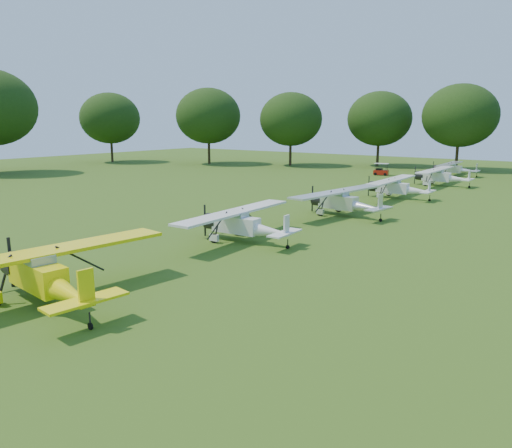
{
  "coord_description": "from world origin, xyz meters",
  "views": [
    {
      "loc": [
        18.51,
        -22.95,
        7.36
      ],
      "look_at": [
        1.43,
        0.25,
        1.4
      ],
      "focal_mm": 35.0,
      "sensor_mm": 36.0,
      "label": 1
    }
  ],
  "objects_px": {
    "aircraft_4": "(344,200)",
    "aircraft_6": "(441,175)",
    "aircraft_7": "(454,168)",
    "golf_cart": "(381,171)",
    "aircraft_5": "(397,186)",
    "aircraft_3": "(242,223)",
    "aircraft_2": "(43,273)"
  },
  "relations": [
    {
      "from": "aircraft_4",
      "to": "aircraft_5",
      "type": "relative_size",
      "value": 1.07
    },
    {
      "from": "aircraft_3",
      "to": "aircraft_4",
      "type": "height_order",
      "value": "aircraft_4"
    },
    {
      "from": "aircraft_2",
      "to": "golf_cart",
      "type": "relative_size",
      "value": 5.55
    },
    {
      "from": "aircraft_4",
      "to": "aircraft_6",
      "type": "bearing_deg",
      "value": 96.13
    },
    {
      "from": "aircraft_5",
      "to": "aircraft_6",
      "type": "height_order",
      "value": "aircraft_6"
    },
    {
      "from": "aircraft_2",
      "to": "aircraft_3",
      "type": "distance_m",
      "value": 13.37
    },
    {
      "from": "aircraft_6",
      "to": "aircraft_5",
      "type": "bearing_deg",
      "value": -92.62
    },
    {
      "from": "aircraft_3",
      "to": "aircraft_5",
      "type": "height_order",
      "value": "aircraft_3"
    },
    {
      "from": "aircraft_2",
      "to": "aircraft_6",
      "type": "bearing_deg",
      "value": 95.1
    },
    {
      "from": "aircraft_7",
      "to": "golf_cart",
      "type": "height_order",
      "value": "aircraft_7"
    },
    {
      "from": "golf_cart",
      "to": "aircraft_5",
      "type": "bearing_deg",
      "value": -74.36
    },
    {
      "from": "aircraft_4",
      "to": "golf_cart",
      "type": "xyz_separation_m",
      "value": [
        -9.55,
        30.49,
        -0.69
      ]
    },
    {
      "from": "aircraft_2",
      "to": "aircraft_7",
      "type": "xyz_separation_m",
      "value": [
        -0.16,
        60.05,
        -0.24
      ]
    },
    {
      "from": "aircraft_4",
      "to": "aircraft_3",
      "type": "bearing_deg",
      "value": -88.2
    },
    {
      "from": "aircraft_5",
      "to": "aircraft_6",
      "type": "relative_size",
      "value": 0.98
    },
    {
      "from": "aircraft_6",
      "to": "golf_cart",
      "type": "distance_m",
      "value": 12.21
    },
    {
      "from": "aircraft_6",
      "to": "golf_cart",
      "type": "bearing_deg",
      "value": 145.48
    },
    {
      "from": "aircraft_2",
      "to": "aircraft_3",
      "type": "bearing_deg",
      "value": 97.69
    },
    {
      "from": "aircraft_7",
      "to": "aircraft_5",
      "type": "bearing_deg",
      "value": -89.27
    },
    {
      "from": "aircraft_2",
      "to": "aircraft_4",
      "type": "relative_size",
      "value": 1.08
    },
    {
      "from": "aircraft_2",
      "to": "aircraft_4",
      "type": "distance_m",
      "value": 24.89
    },
    {
      "from": "aircraft_6",
      "to": "golf_cart",
      "type": "relative_size",
      "value": 4.92
    },
    {
      "from": "aircraft_2",
      "to": "aircraft_5",
      "type": "relative_size",
      "value": 1.15
    },
    {
      "from": "aircraft_6",
      "to": "golf_cart",
      "type": "xyz_separation_m",
      "value": [
        -10.08,
        6.85,
        -0.65
      ]
    },
    {
      "from": "aircraft_3",
      "to": "aircraft_6",
      "type": "xyz_separation_m",
      "value": [
        1.66,
        35.15,
        -0.0
      ]
    },
    {
      "from": "aircraft_4",
      "to": "aircraft_7",
      "type": "height_order",
      "value": "aircraft_4"
    },
    {
      "from": "aircraft_3",
      "to": "aircraft_5",
      "type": "relative_size",
      "value": 1.03
    },
    {
      "from": "aircraft_3",
      "to": "aircraft_5",
      "type": "xyz_separation_m",
      "value": [
        1.18,
        22.86,
        -0.03
      ]
    },
    {
      "from": "aircraft_4",
      "to": "aircraft_2",
      "type": "bearing_deg",
      "value": -84.72
    },
    {
      "from": "aircraft_2",
      "to": "aircraft_4",
      "type": "height_order",
      "value": "aircraft_2"
    },
    {
      "from": "aircraft_3",
      "to": "aircraft_4",
      "type": "xyz_separation_m",
      "value": [
        1.13,
        11.51,
        0.04
      ]
    },
    {
      "from": "aircraft_5",
      "to": "aircraft_6",
      "type": "xyz_separation_m",
      "value": [
        0.49,
        12.3,
        0.03
      ]
    }
  ]
}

